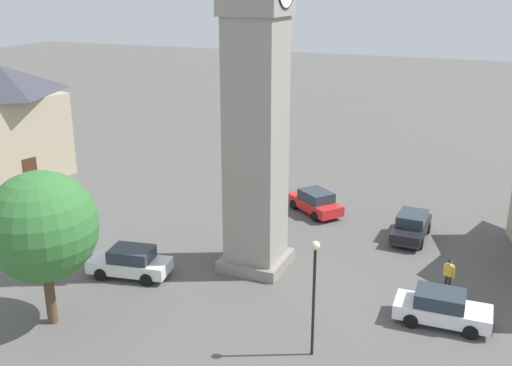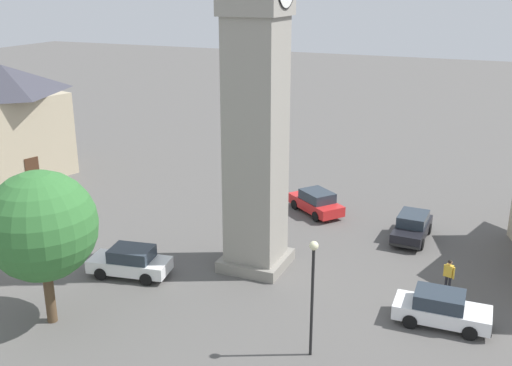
% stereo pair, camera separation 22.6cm
% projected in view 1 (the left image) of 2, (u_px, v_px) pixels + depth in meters
% --- Properties ---
extents(ground_plane, '(200.00, 200.00, 0.00)m').
position_uv_depth(ground_plane, '(256.00, 265.00, 31.89)').
color(ground_plane, '#565451').
extents(clock_tower, '(3.91, 3.91, 22.59)m').
position_uv_depth(clock_tower, '(256.00, 6.00, 27.72)').
color(clock_tower, gray).
rests_on(clock_tower, ground).
extents(car_blue_kerb, '(2.37, 4.36, 1.53)m').
position_uv_depth(car_blue_kerb, '(130.00, 262.00, 30.54)').
color(car_blue_kerb, white).
rests_on(car_blue_kerb, ground).
extents(car_silver_kerb, '(4.18, 1.91, 1.53)m').
position_uv_depth(car_silver_kerb, '(411.00, 226.00, 35.06)').
color(car_silver_kerb, black).
rests_on(car_silver_kerb, ground).
extents(car_red_corner, '(1.90, 4.17, 1.53)m').
position_uv_depth(car_red_corner, '(442.00, 308.00, 26.21)').
color(car_red_corner, white).
rests_on(car_red_corner, ground).
extents(car_white_side, '(3.85, 4.30, 1.53)m').
position_uv_depth(car_white_side, '(315.00, 202.00, 38.97)').
color(car_white_side, red).
rests_on(car_white_side, ground).
extents(pedestrian, '(0.32, 0.53, 1.69)m').
position_uv_depth(pedestrian, '(449.00, 272.00, 28.93)').
color(pedestrian, black).
rests_on(pedestrian, ground).
extents(tree, '(4.74, 4.74, 6.93)m').
position_uv_depth(tree, '(42.00, 227.00, 25.14)').
color(tree, brown).
rests_on(tree, ground).
extents(building_terrace_right, '(9.52, 7.46, 8.65)m').
position_uv_depth(building_terrace_right, '(6.00, 122.00, 44.65)').
color(building_terrace_right, tan).
rests_on(building_terrace_right, ground).
extents(lamp_post, '(0.36, 0.36, 4.97)m').
position_uv_depth(lamp_post, '(314.00, 280.00, 23.19)').
color(lamp_post, black).
rests_on(lamp_post, ground).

